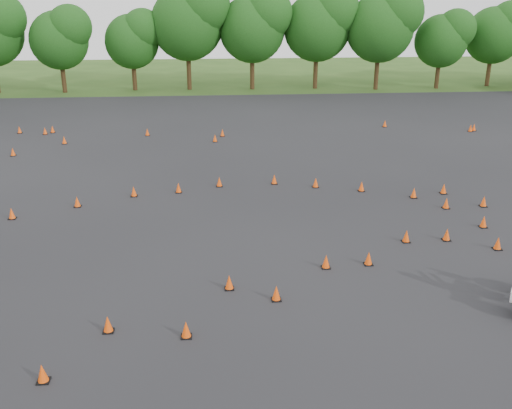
{
  "coord_description": "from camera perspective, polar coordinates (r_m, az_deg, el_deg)",
  "views": [
    {
      "loc": [
        -1.73,
        -16.39,
        8.71
      ],
      "look_at": [
        0.0,
        4.0,
        1.2
      ],
      "focal_mm": 40.0,
      "sensor_mm": 36.0,
      "label": 1
    }
  ],
  "objects": [
    {
      "name": "ground",
      "position": [
        18.64,
        1.05,
        -7.71
      ],
      "size": [
        140.0,
        140.0,
        0.0
      ],
      "primitive_type": "plane",
      "color": "#2D5119",
      "rests_on": "ground"
    },
    {
      "name": "treeline",
      "position": [
        52.16,
        -0.71,
        15.66
      ],
      "size": [
        87.02,
        32.43,
        10.79
      ],
      "color": "#194714",
      "rests_on": "ground"
    },
    {
      "name": "asphalt_pad",
      "position": [
        24.09,
        -0.4,
        -1.04
      ],
      "size": [
        62.0,
        62.0,
        0.0
      ],
      "primitive_type": "plane",
      "color": "black",
      "rests_on": "ground"
    },
    {
      "name": "traffic_cones",
      "position": [
        23.56,
        -0.43,
        -0.94
      ],
      "size": [
        36.79,
        32.48,
        0.45
      ],
      "color": "#FF500A",
      "rests_on": "asphalt_pad"
    }
  ]
}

